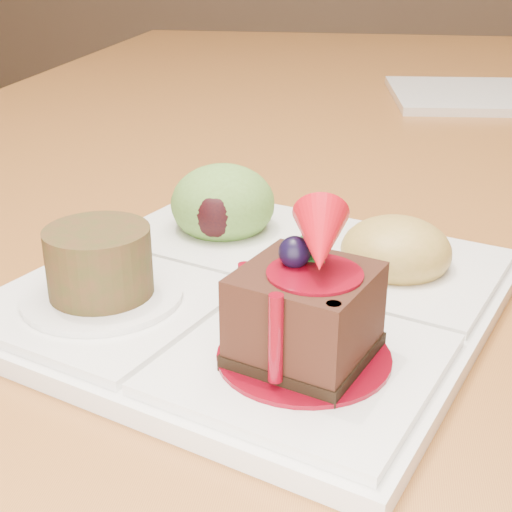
# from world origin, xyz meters

# --- Properties ---
(ground) EXTENTS (6.00, 6.00, 0.00)m
(ground) POSITION_xyz_m (0.00, 0.00, 0.00)
(ground) COLOR #522E17
(dining_table) EXTENTS (1.00, 1.80, 0.75)m
(dining_table) POSITION_xyz_m (0.00, 0.00, 0.68)
(dining_table) COLOR #975F27
(dining_table) RESTS_ON ground
(sampler_plate) EXTENTS (0.36, 0.36, 0.11)m
(sampler_plate) POSITION_xyz_m (0.02, -0.62, 0.77)
(sampler_plate) COLOR white
(sampler_plate) RESTS_ON dining_table
(second_plate) EXTENTS (0.27, 0.27, 0.01)m
(second_plate) POSITION_xyz_m (0.24, 0.08, 0.76)
(second_plate) COLOR white
(second_plate) RESTS_ON dining_table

